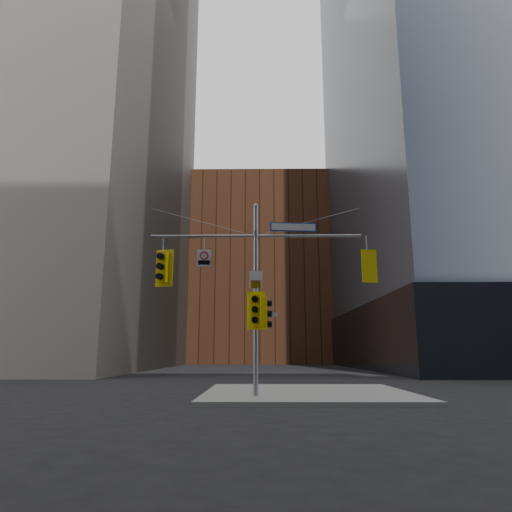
{
  "coord_description": "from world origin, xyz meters",
  "views": [
    {
      "loc": [
        0.21,
        -14.83,
        1.68
      ],
      "look_at": [
        0.01,
        2.0,
        5.22
      ],
      "focal_mm": 32.0,
      "sensor_mm": 36.0,
      "label": 1
    }
  ],
  "objects_px": {
    "traffic_light_pole_side": "(265,314)",
    "traffic_light_pole_front": "(256,310)",
    "signal_assembly": "(256,277)",
    "regulatory_sign_arm": "(204,257)",
    "street_sign_blade": "(293,227)",
    "traffic_light_east_arm": "(368,267)",
    "traffic_light_west_arm": "(162,267)"
  },
  "relations": [
    {
      "from": "traffic_light_east_arm",
      "to": "regulatory_sign_arm",
      "type": "bearing_deg",
      "value": -7.82
    },
    {
      "from": "traffic_light_west_arm",
      "to": "street_sign_blade",
      "type": "distance_m",
      "value": 5.2
    },
    {
      "from": "signal_assembly",
      "to": "traffic_light_pole_front",
      "type": "bearing_deg",
      "value": -89.88
    },
    {
      "from": "street_sign_blade",
      "to": "regulatory_sign_arm",
      "type": "relative_size",
      "value": 2.72
    },
    {
      "from": "traffic_light_east_arm",
      "to": "traffic_light_pole_front",
      "type": "xyz_separation_m",
      "value": [
        -4.2,
        -0.27,
        -1.64
      ]
    },
    {
      "from": "traffic_light_pole_front",
      "to": "regulatory_sign_arm",
      "type": "distance_m",
      "value": 2.81
    },
    {
      "from": "signal_assembly",
      "to": "traffic_light_east_arm",
      "type": "height_order",
      "value": "signal_assembly"
    },
    {
      "from": "signal_assembly",
      "to": "regulatory_sign_arm",
      "type": "relative_size",
      "value": 12.13
    },
    {
      "from": "traffic_light_east_arm",
      "to": "traffic_light_pole_side",
      "type": "xyz_separation_m",
      "value": [
        -3.87,
        0.01,
        -1.74
      ]
    },
    {
      "from": "traffic_light_east_arm",
      "to": "regulatory_sign_arm",
      "type": "distance_m",
      "value": 6.16
    },
    {
      "from": "signal_assembly",
      "to": "traffic_light_pole_front",
      "type": "xyz_separation_m",
      "value": [
        0.0,
        -0.27,
        -1.25
      ]
    },
    {
      "from": "traffic_light_west_arm",
      "to": "regulatory_sign_arm",
      "type": "distance_m",
      "value": 1.61
    },
    {
      "from": "traffic_light_west_arm",
      "to": "traffic_light_pole_front",
      "type": "distance_m",
      "value": 3.89
    },
    {
      "from": "signal_assembly",
      "to": "street_sign_blade",
      "type": "xyz_separation_m",
      "value": [
        1.44,
        0.0,
        1.93
      ]
    },
    {
      "from": "traffic_light_west_arm",
      "to": "traffic_light_east_arm",
      "type": "xyz_separation_m",
      "value": [
        7.72,
        -0.01,
        0.0
      ]
    },
    {
      "from": "signal_assembly",
      "to": "traffic_light_pole_side",
      "type": "height_order",
      "value": "signal_assembly"
    },
    {
      "from": "regulatory_sign_arm",
      "to": "traffic_light_pole_side",
      "type": "bearing_deg",
      "value": -4.11
    },
    {
      "from": "signal_assembly",
      "to": "traffic_light_west_arm",
      "type": "distance_m",
      "value": 3.54
    },
    {
      "from": "traffic_light_west_arm",
      "to": "traffic_light_pole_front",
      "type": "relative_size",
      "value": 1.02
    },
    {
      "from": "signal_assembly",
      "to": "traffic_light_west_arm",
      "type": "height_order",
      "value": "signal_assembly"
    },
    {
      "from": "traffic_light_west_arm",
      "to": "traffic_light_pole_front",
      "type": "bearing_deg",
      "value": 7.03
    },
    {
      "from": "signal_assembly",
      "to": "regulatory_sign_arm",
      "type": "bearing_deg",
      "value": -179.4
    },
    {
      "from": "signal_assembly",
      "to": "regulatory_sign_arm",
      "type": "distance_m",
      "value": 2.09
    },
    {
      "from": "traffic_light_pole_side",
      "to": "traffic_light_pole_front",
      "type": "relative_size",
      "value": 0.83
    },
    {
      "from": "street_sign_blade",
      "to": "regulatory_sign_arm",
      "type": "distance_m",
      "value": 3.59
    },
    {
      "from": "signal_assembly",
      "to": "street_sign_blade",
      "type": "bearing_deg",
      "value": 0.13
    },
    {
      "from": "traffic_light_east_arm",
      "to": "street_sign_blade",
      "type": "bearing_deg",
      "value": -8.06
    },
    {
      "from": "street_sign_blade",
      "to": "traffic_light_pole_side",
      "type": "bearing_deg",
      "value": 174.52
    },
    {
      "from": "traffic_light_east_arm",
      "to": "traffic_light_pole_front",
      "type": "height_order",
      "value": "traffic_light_east_arm"
    },
    {
      "from": "regulatory_sign_arm",
      "to": "street_sign_blade",
      "type": "bearing_deg",
      "value": -4.5
    },
    {
      "from": "traffic_light_east_arm",
      "to": "traffic_light_pole_side",
      "type": "distance_m",
      "value": 4.25
    },
    {
      "from": "traffic_light_east_arm",
      "to": "traffic_light_pole_side",
      "type": "height_order",
      "value": "traffic_light_east_arm"
    }
  ]
}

